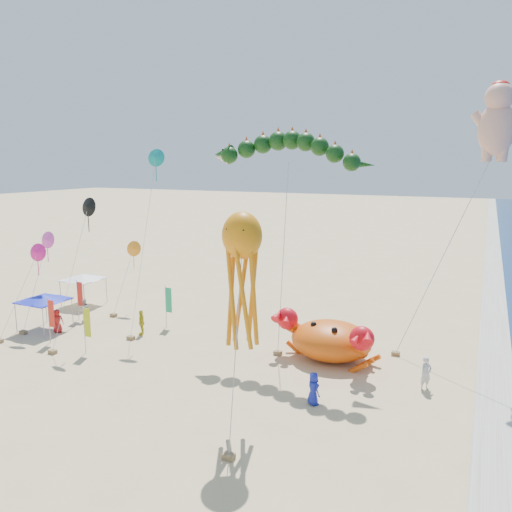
{
  "coord_description": "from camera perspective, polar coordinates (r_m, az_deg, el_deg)",
  "views": [
    {
      "loc": [
        10.81,
        -25.57,
        12.27
      ],
      "look_at": [
        -2.0,
        2.0,
        6.5
      ],
      "focal_mm": 35.0,
      "sensor_mm": 36.0,
      "label": 1
    }
  ],
  "objects": [
    {
      "name": "beachgoers",
      "position": [
        34.37,
        -10.42,
        -8.77
      ],
      "size": [
        26.47,
        6.52,
        1.88
      ],
      "color": "beige",
      "rests_on": "ground"
    },
    {
      "name": "canopy_white",
      "position": [
        45.69,
        -19.18,
        -2.28
      ],
      "size": [
        3.21,
        3.21,
        2.71
      ],
      "color": "gray",
      "rests_on": "ground"
    },
    {
      "name": "dragon_kite",
      "position": [
        32.43,
        3.48,
        11.45
      ],
      "size": [
        10.6,
        3.3,
        13.85
      ],
      "color": "black",
      "rests_on": "ground"
    },
    {
      "name": "ground",
      "position": [
        30.35,
        1.88,
        -13.1
      ],
      "size": [
        320.0,
        320.0,
        0.0
      ],
      "primitive_type": "plane",
      "color": "#D1B784",
      "rests_on": "ground"
    },
    {
      "name": "foam_strip",
      "position": [
        28.38,
        25.75,
        -15.98
      ],
      "size": [
        320.0,
        320.0,
        0.0
      ],
      "primitive_type": "plane",
      "color": "silver",
      "rests_on": "ground"
    },
    {
      "name": "canopy_blue",
      "position": [
        39.84,
        -23.14,
        -4.42
      ],
      "size": [
        3.27,
        3.27,
        2.71
      ],
      "color": "gray",
      "rests_on": "ground"
    },
    {
      "name": "feather_flags",
      "position": [
        37.46,
        -17.65,
        -5.67
      ],
      "size": [
        7.87,
        6.67,
        3.2
      ],
      "color": "gray",
      "rests_on": "ground"
    },
    {
      "name": "small_kites",
      "position": [
        38.74,
        -18.3,
        2.47
      ],
      "size": [
        9.39,
        11.05,
        13.22
      ],
      "color": "black",
      "rests_on": "ground"
    },
    {
      "name": "octopus_kite",
      "position": [
        22.64,
        -1.59,
        -1.57
      ],
      "size": [
        2.06,
        4.13,
        10.08
      ],
      "color": "orange",
      "rests_on": "ground"
    },
    {
      "name": "crab_inflatable",
      "position": [
        31.94,
        8.54,
        -9.39
      ],
      "size": [
        6.92,
        5.54,
        3.03
      ],
      "color": "#DB500B",
      "rests_on": "ground"
    },
    {
      "name": "cherub_kite",
      "position": [
        33.31,
        25.85,
        13.85
      ],
      "size": [
        6.05,
        3.05,
        16.88
      ],
      "color": "#E9A78E",
      "rests_on": "ground"
    }
  ]
}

